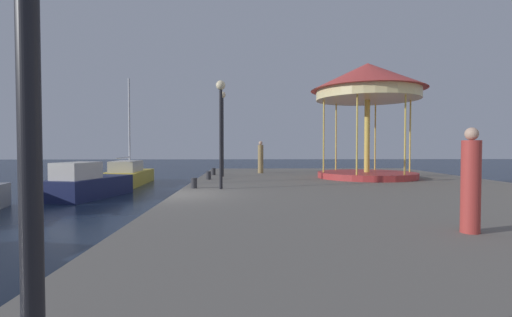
# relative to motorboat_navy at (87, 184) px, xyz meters

# --- Properties ---
(ground_plane) EXTENTS (120.00, 120.00, 0.00)m
(ground_plane) POSITION_rel_motorboat_navy_xyz_m (5.01, -4.99, -0.65)
(ground_plane) COLOR #162338
(quay_dock) EXTENTS (14.41, 29.74, 0.80)m
(quay_dock) POSITION_rel_motorboat_navy_xyz_m (12.22, -4.99, -0.25)
(quay_dock) COLOR slate
(quay_dock) RESTS_ON ground
(motorboat_navy) EXTENTS (2.90, 4.74, 1.71)m
(motorboat_navy) POSITION_rel_motorboat_navy_xyz_m (0.00, 0.00, 0.00)
(motorboat_navy) COLOR #19214C
(motorboat_navy) RESTS_ON ground
(sailboat_yellow) EXTENTS (2.37, 6.13, 6.88)m
(sailboat_yellow) POSITION_rel_motorboat_navy_xyz_m (-0.09, 6.05, -0.05)
(sailboat_yellow) COLOR gold
(sailboat_yellow) RESTS_ON ground
(carousel) EXTENTS (5.83, 5.83, 5.94)m
(carousel) POSITION_rel_motorboat_navy_xyz_m (13.79, 1.35, 4.62)
(carousel) COLOR #B23333
(carousel) RESTS_ON quay_dock
(lamp_post_mid_promenade) EXTENTS (0.36, 0.36, 4.13)m
(lamp_post_mid_promenade) POSITION_rel_motorboat_navy_xyz_m (6.54, -3.50, 2.99)
(lamp_post_mid_promenade) COLOR black
(lamp_post_mid_promenade) RESTS_ON quay_dock
(lamp_post_far_end) EXTENTS (0.36, 0.36, 4.61)m
(lamp_post_far_end) POSITION_rel_motorboat_navy_xyz_m (6.23, 2.45, 3.28)
(lamp_post_far_end) COLOR black
(lamp_post_far_end) RESTS_ON quay_dock
(bollard_north) EXTENTS (0.24, 0.24, 0.40)m
(bollard_north) POSITION_rel_motorboat_navy_xyz_m (5.47, -3.18, 0.35)
(bollard_north) COLOR #2D2D33
(bollard_north) RESTS_ON quay_dock
(bollard_south) EXTENTS (0.24, 0.24, 0.40)m
(bollard_south) POSITION_rel_motorboat_navy_xyz_m (5.65, 0.67, 0.35)
(bollard_south) COLOR #2D2D33
(bollard_south) RESTS_ON quay_dock
(bollard_center) EXTENTS (0.24, 0.24, 0.40)m
(bollard_center) POSITION_rel_motorboat_navy_xyz_m (5.63, 3.57, 0.35)
(bollard_center) COLOR #2D2D33
(bollard_center) RESTS_ON quay_dock
(person_mid_promenade) EXTENTS (0.34, 0.34, 1.98)m
(person_mid_promenade) POSITION_rel_motorboat_navy_xyz_m (8.42, 5.09, 1.08)
(person_mid_promenade) COLOR #937A4C
(person_mid_promenade) RESTS_ON quay_dock
(person_by_the_water) EXTENTS (0.34, 0.34, 1.96)m
(person_by_the_water) POSITION_rel_motorboat_navy_xyz_m (11.66, -10.77, 1.08)
(person_by_the_water) COLOR #B23833
(person_by_the_water) RESTS_ON quay_dock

